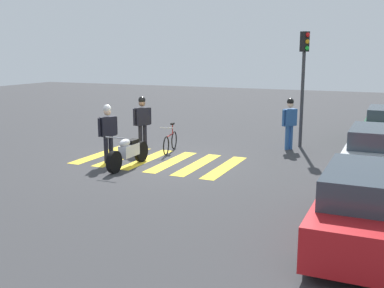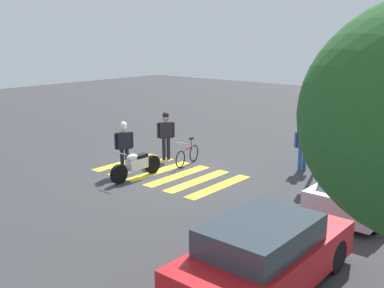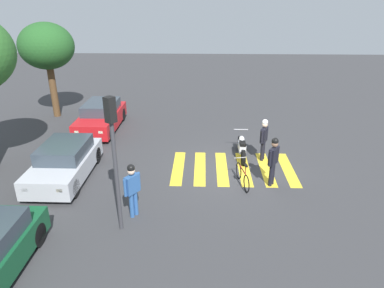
{
  "view_description": "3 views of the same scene",
  "coord_description": "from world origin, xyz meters",
  "views": [
    {
      "loc": [
        12.94,
        6.86,
        3.45
      ],
      "look_at": [
        0.51,
        1.38,
        0.75
      ],
      "focal_mm": 43.63,
      "sensor_mm": 36.0,
      "label": 1
    },
    {
      "loc": [
        11.31,
        10.66,
        4.77
      ],
      "look_at": [
        0.05,
        1.14,
        1.26
      ],
      "focal_mm": 42.59,
      "sensor_mm": 36.0,
      "label": 2
    },
    {
      "loc": [
        -12.87,
        1.26,
        6.6
      ],
      "look_at": [
        0.37,
        1.69,
        0.91
      ],
      "focal_mm": 32.75,
      "sensor_mm": 36.0,
      "label": 3
    }
  ],
  "objects": [
    {
      "name": "ground_plane",
      "position": [
        0.0,
        0.0,
        0.0
      ],
      "size": [
        60.0,
        60.0,
        0.0
      ],
      "primitive_type": "plane",
      "color": "#38383A"
    },
    {
      "name": "traffic_light_pole",
      "position": [
        -4.1,
        3.72,
        2.79
      ],
      "size": [
        0.33,
        0.35,
        4.14
      ],
      "color": "#38383D",
      "rests_on": "ground_plane"
    },
    {
      "name": "pedestrian_bystander",
      "position": [
        -3.43,
        3.43,
        1.07
      ],
      "size": [
        0.58,
        0.45,
        1.84
      ],
      "color": "#2D5999",
      "rests_on": "ground_plane"
    },
    {
      "name": "car_silver_sedan",
      "position": [
        -0.96,
        6.54,
        0.66
      ],
      "size": [
        4.05,
        1.81,
        1.38
      ],
      "color": "black",
      "rests_on": "ground_plane"
    },
    {
      "name": "car_red_convertible",
      "position": [
        4.34,
        6.58,
        0.69
      ],
      "size": [
        4.26,
        1.78,
        1.44
      ],
      "color": "black",
      "rests_on": "ground_plane"
    },
    {
      "name": "officer_by_motorcycle",
      "position": [
        -1.29,
        -1.33,
        1.12
      ],
      "size": [
        0.6,
        0.45,
        1.91
      ],
      "color": "black",
      "rests_on": "ground_plane"
    },
    {
      "name": "officer_on_foot",
      "position": [
        0.88,
        -1.32,
        1.08
      ],
      "size": [
        0.64,
        0.39,
        1.84
      ],
      "color": "black",
      "rests_on": "ground_plane"
    },
    {
      "name": "police_motorcycle",
      "position": [
        1.12,
        -0.45,
        0.46
      ],
      "size": [
        2.21,
        0.62,
        1.04
      ],
      "color": "black",
      "rests_on": "ground_plane"
    },
    {
      "name": "crosswalk_stripes",
      "position": [
        0.0,
        -0.0,
        0.0
      ],
      "size": [
        3.03,
        4.95,
        0.01
      ],
      "color": "yellow",
      "rests_on": "ground_plane"
    },
    {
      "name": "leaning_bicycle",
      "position": [
        -1.32,
        -0.25,
        0.36
      ],
      "size": [
        1.65,
        0.48,
        0.98
      ],
      "color": "black",
      "rests_on": "ground_plane"
    }
  ]
}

